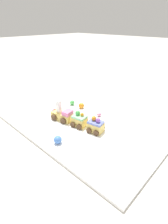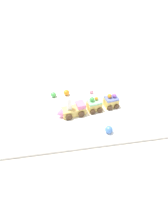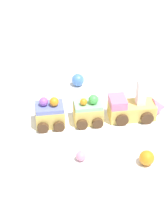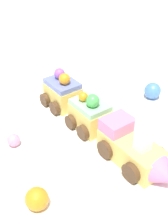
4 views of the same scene
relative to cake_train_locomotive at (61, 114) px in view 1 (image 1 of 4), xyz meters
The scene contains 9 objects.
ground_plane 0.09m from the cake_train_locomotive, 155.89° to the right, with size 10.00×10.00×0.00m, color beige.
display_board 0.08m from the cake_train_locomotive, 155.89° to the right, with size 0.78×0.43×0.01m, color white.
cake_train_locomotive is the anchor object (origin of this frame).
cake_car_mint 0.11m from the cake_train_locomotive, 169.83° to the right, with size 0.07×0.07×0.07m.
cake_car_blueberry 0.19m from the cake_train_locomotive, behind, with size 0.07×0.07×0.07m.
gumball_orange 0.15m from the cake_train_locomotive, 86.04° to the right, with size 0.03×0.03×0.03m, color orange.
gumball_blue 0.19m from the cake_train_locomotive, 136.40° to the left, with size 0.03×0.03×0.03m, color #4C84E0.
gumball_pink 0.18m from the cake_train_locomotive, 128.74° to the right, with size 0.02×0.02×0.02m, color pink.
gumball_green 0.16m from the cake_train_locomotive, 62.27° to the right, with size 0.03×0.03×0.03m, color #4CBC56.
Camera 1 is at (-0.50, 0.48, 0.42)m, focal length 28.00 mm.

